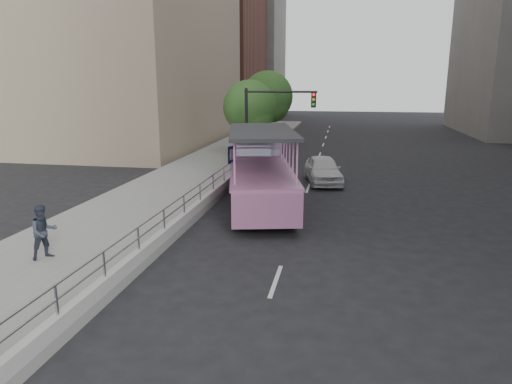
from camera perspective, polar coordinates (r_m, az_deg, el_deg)
The scene contains 13 objects.
ground at distance 15.19m, azimuth -0.19°, elevation -7.69°, with size 160.00×160.00×0.00m, color black.
sidewalk at distance 25.91m, azimuth -8.52°, elevation 1.43°, with size 5.50×80.00×0.30m, color gray.
kerb_wall at distance 17.66m, azimuth -8.95°, elevation -3.16°, with size 0.24×30.00×0.36m, color #A9A9A4.
guardrail at distance 17.48m, azimuth -9.03°, elevation -1.08°, with size 0.07×22.00×0.71m.
duck_boat at distance 21.44m, azimuth 0.48°, elevation 2.25°, with size 4.86×10.95×3.54m.
car at distance 25.88m, azimuth 8.38°, elevation 2.79°, with size 1.79×4.43×1.51m, color silver.
pedestrian_mid at distance 15.13m, azimuth -25.01°, elevation -4.54°, with size 0.81×0.63×1.66m, color #282F3C.
parking_sign at distance 22.06m, azimuth -3.09°, elevation 3.37°, with size 0.21×0.55×2.55m.
traffic_signal at distance 26.84m, azimuth 1.31°, elevation 9.22°, with size 4.20×0.32×5.20m.
street_tree_near at distance 30.47m, azimuth -0.62°, elevation 10.33°, with size 3.52×3.52×5.72m.
street_tree_far at distance 36.32m, azimuth 1.59°, elevation 11.60°, with size 3.97×3.97×6.45m.
midrise_brick at distance 65.70m, azimuth -8.18°, elevation 19.90°, with size 18.00×16.00×26.00m, color brown.
midrise_stone_b at distance 80.24m, azimuth -2.87°, elevation 16.66°, with size 16.00×14.00×20.00m, color gray.
Camera 1 is at (2.69, -13.91, 5.48)m, focal length 32.00 mm.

